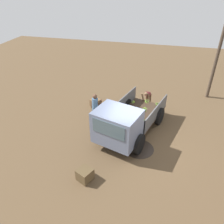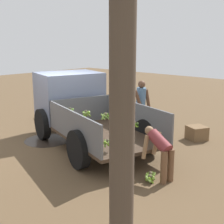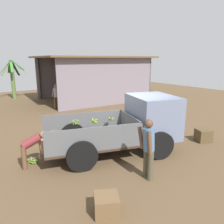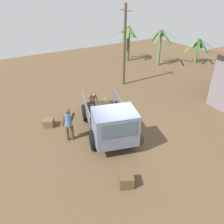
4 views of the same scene
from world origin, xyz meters
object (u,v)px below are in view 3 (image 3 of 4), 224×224
(person_bystander_near_shed, at_px, (56,95))
(wooden_crate_0, at_px, (107,205))
(cargo_truck, at_px, (140,121))
(person_foreground_visitor, at_px, (148,146))
(banana_bunch_on_ground_0, at_px, (34,160))
(banana_bunch_on_ground_1, at_px, (30,160))
(person_worker_loading, at_px, (31,146))
(wooden_crate_1, at_px, (203,135))

(person_bystander_near_shed, relative_size, wooden_crate_0, 3.13)
(cargo_truck, xyz_separation_m, person_foreground_visitor, (-1.23, -1.72, -0.10))
(wooden_crate_0, bearing_deg, banana_bunch_on_ground_0, 101.09)
(cargo_truck, bearing_deg, banana_bunch_on_ground_0, -178.98)
(person_bystander_near_shed, bearing_deg, banana_bunch_on_ground_0, 170.47)
(banana_bunch_on_ground_1, bearing_deg, person_worker_loading, -92.08)
(wooden_crate_1, bearing_deg, person_worker_loading, 164.65)
(person_foreground_visitor, distance_m, banana_bunch_on_ground_0, 3.72)
(cargo_truck, xyz_separation_m, wooden_crate_0, (-2.97, -2.28, -0.84))
(person_worker_loading, xyz_separation_m, person_bystander_near_shed, (3.66, 7.50, 0.23))
(person_bystander_near_shed, bearing_deg, wooden_crate_0, -178.89)
(cargo_truck, height_order, wooden_crate_1, cargo_truck)
(person_foreground_visitor, distance_m, wooden_crate_1, 4.00)
(person_foreground_visitor, relative_size, person_bystander_near_shed, 1.05)
(cargo_truck, xyz_separation_m, banana_bunch_on_ground_0, (-3.61, 1.01, -0.95))
(banana_bunch_on_ground_1, relative_size, wooden_crate_0, 0.44)
(person_worker_loading, bearing_deg, banana_bunch_on_ground_0, 81.47)
(person_worker_loading, height_order, banana_bunch_on_ground_0, person_worker_loading)
(person_worker_loading, bearing_deg, person_foreground_visitor, -32.77)
(person_bystander_near_shed, height_order, banana_bunch_on_ground_0, person_bystander_near_shed)
(cargo_truck, distance_m, banana_bunch_on_ground_1, 3.96)
(person_foreground_visitor, bearing_deg, banana_bunch_on_ground_0, -33.42)
(banana_bunch_on_ground_0, bearing_deg, person_foreground_visitor, -48.84)
(banana_bunch_on_ground_1, distance_m, wooden_crate_1, 6.64)
(person_foreground_visitor, bearing_deg, cargo_truck, -110.20)
(person_bystander_near_shed, distance_m, banana_bunch_on_ground_0, 8.16)
(cargo_truck, distance_m, wooden_crate_0, 3.83)
(cargo_truck, relative_size, person_worker_loading, 4.51)
(banana_bunch_on_ground_0, height_order, wooden_crate_1, wooden_crate_1)
(wooden_crate_1, bearing_deg, person_foreground_visitor, -168.64)
(wooden_crate_1, bearing_deg, banana_bunch_on_ground_0, 162.67)
(banana_bunch_on_ground_0, distance_m, banana_bunch_on_ground_1, 0.14)
(banana_bunch_on_ground_0, xyz_separation_m, banana_bunch_on_ground_1, (-0.07, 0.12, -0.00))
(person_bystander_near_shed, bearing_deg, banana_bunch_on_ground_1, 169.65)
(wooden_crate_1, bearing_deg, banana_bunch_on_ground_1, 161.88)
(wooden_crate_0, distance_m, wooden_crate_1, 5.76)
(person_worker_loading, bearing_deg, wooden_crate_0, -63.91)
(person_foreground_visitor, relative_size, wooden_crate_1, 3.21)
(person_foreground_visitor, bearing_deg, person_bystander_near_shed, -81.40)
(person_foreground_visitor, distance_m, person_worker_loading, 3.53)
(cargo_truck, relative_size, person_bystander_near_shed, 3.05)
(cargo_truck, distance_m, person_bystander_near_shed, 8.30)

